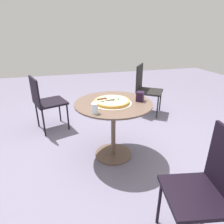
{
  "coord_description": "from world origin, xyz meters",
  "views": [
    {
      "loc": [
        0.55,
        1.96,
        1.45
      ],
      "look_at": [
        0.02,
        0.01,
        0.59
      ],
      "focal_mm": 30.95,
      "sensor_mm": 36.0,
      "label": 1
    }
  ],
  "objects": [
    {
      "name": "patio_chair_near",
      "position": [
        0.8,
        -0.91,
        0.5
      ],
      "size": [
        0.54,
        0.54,
        0.84
      ],
      "color": "black",
      "rests_on": "ground"
    },
    {
      "name": "patio_chair_corner",
      "position": [
        -0.93,
        -1.16,
        0.51
      ],
      "size": [
        0.6,
        0.6,
        0.89
      ],
      "color": "black",
      "rests_on": "ground"
    },
    {
      "name": "patio_table",
      "position": [
        0.0,
        0.0,
        0.53
      ],
      "size": [
        0.88,
        0.88,
        0.7
      ],
      "color": "brown",
      "rests_on": "ground"
    },
    {
      "name": "ground_plane",
      "position": [
        0.0,
        0.0,
        0.0
      ],
      "size": [
        10.0,
        10.0,
        0.0
      ],
      "primitive_type": "plane",
      "color": "slate"
    },
    {
      "name": "drinking_cup",
      "position": [
        0.26,
        0.25,
        0.75
      ],
      "size": [
        0.07,
        0.07,
        0.1
      ],
      "primitive_type": "cylinder",
      "color": "white",
      "rests_on": "patio_table"
    },
    {
      "name": "pizza_on_tray",
      "position": [
        0.02,
        0.01,
        0.72
      ],
      "size": [
        0.44,
        0.44,
        0.05
      ],
      "color": "beige",
      "rests_on": "patio_table"
    },
    {
      "name": "napkin_dispenser",
      "position": [
        -0.31,
        0.03,
        0.75
      ],
      "size": [
        0.12,
        0.12,
        0.11
      ],
      "primitive_type": "cube",
      "rotation": [
        0.0,
        0.0,
        0.96
      ],
      "color": "black",
      "rests_on": "patio_table"
    },
    {
      "name": "patio_chair_far",
      "position": [
        -0.29,
        1.2,
        0.52
      ],
      "size": [
        0.44,
        0.44,
        0.9
      ],
      "color": "black",
      "rests_on": "ground"
    },
    {
      "name": "pizza_server",
      "position": [
        0.09,
        0.01,
        0.76
      ],
      "size": [
        0.22,
        0.1,
        0.02
      ],
      "color": "silver",
      "rests_on": "pizza_on_tray"
    }
  ]
}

